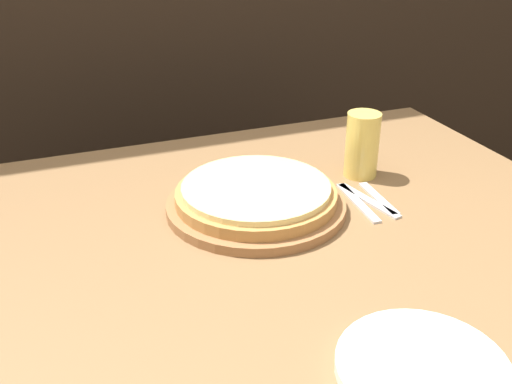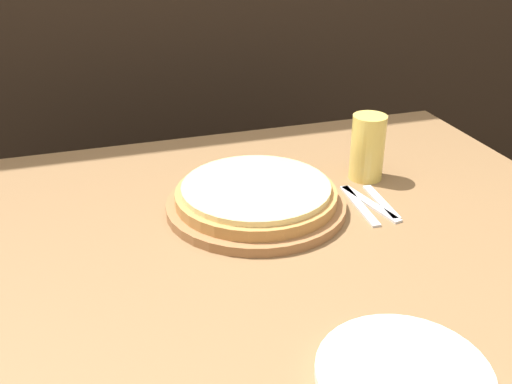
% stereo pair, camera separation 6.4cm
% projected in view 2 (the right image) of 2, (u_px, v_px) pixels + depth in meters
% --- Properties ---
extents(dining_table, '(1.31, 1.10, 0.72)m').
position_uv_depth(dining_table, '(277.00, 380.00, 1.28)').
color(dining_table, olive).
rests_on(dining_table, ground_plane).
extents(pizza_on_board, '(0.36, 0.36, 0.06)m').
position_uv_depth(pizza_on_board, '(256.00, 198.00, 1.21)').
color(pizza_on_board, '#99663D').
rests_on(pizza_on_board, dining_table).
extents(beer_glass, '(0.08, 0.08, 0.15)m').
position_uv_depth(beer_glass, '(368.00, 145.00, 1.32)').
color(beer_glass, '#E5C65B').
rests_on(beer_glass, dining_table).
extents(dinner_plate, '(0.23, 0.23, 0.02)m').
position_uv_depth(dinner_plate, '(404.00, 375.00, 0.79)').
color(dinner_plate, white).
rests_on(dinner_plate, dining_table).
extents(fork, '(0.03, 0.18, 0.00)m').
position_uv_depth(fork, '(359.00, 205.00, 1.23)').
color(fork, silver).
rests_on(fork, dining_table).
extents(dinner_knife, '(0.05, 0.18, 0.00)m').
position_uv_depth(dinner_knife, '(370.00, 204.00, 1.24)').
color(dinner_knife, silver).
rests_on(dinner_knife, dining_table).
extents(spoon, '(0.03, 0.15, 0.00)m').
position_uv_depth(spoon, '(381.00, 202.00, 1.24)').
color(spoon, silver).
rests_on(spoon, dining_table).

